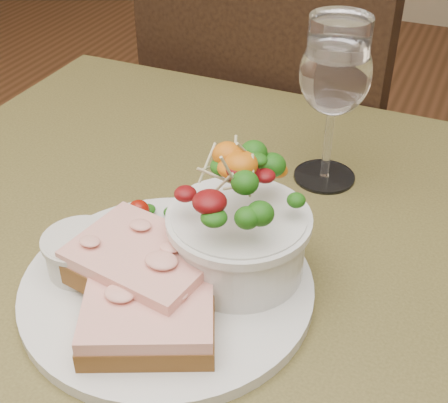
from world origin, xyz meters
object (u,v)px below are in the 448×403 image
at_px(cafe_table, 201,342).
at_px(salad_bowl, 239,217).
at_px(ramekin, 81,252).
at_px(wine_glass, 335,79).
at_px(dinner_plate, 167,286).
at_px(chair_far, 286,241).
at_px(sandwich_front, 148,321).
at_px(sandwich_back, 144,264).

distance_m(cafe_table, salad_bowl, 0.18).
height_order(ramekin, salad_bowl, salad_bowl).
bearing_deg(ramekin, cafe_table, 30.26).
xyz_separation_m(cafe_table, wine_glass, (0.06, 0.20, 0.22)).
xyz_separation_m(dinner_plate, salad_bowl, (0.05, 0.04, 0.07)).
height_order(cafe_table, dinner_plate, dinner_plate).
distance_m(cafe_table, chair_far, 0.72).
relative_size(cafe_table, sandwich_front, 6.20).
relative_size(cafe_table, ramekin, 12.66).
bearing_deg(cafe_table, dinner_plate, -107.98).
height_order(ramekin, wine_glass, wine_glass).
distance_m(sandwich_front, salad_bowl, 0.12).
xyz_separation_m(ramekin, salad_bowl, (0.13, 0.06, 0.04)).
relative_size(chair_far, sandwich_back, 6.65).
bearing_deg(sandwich_back, ramekin, -167.24).
bearing_deg(dinner_plate, chair_far, 97.46).
height_order(sandwich_front, salad_bowl, salad_bowl).
relative_size(sandwich_front, sandwich_back, 0.95).
xyz_separation_m(dinner_plate, wine_glass, (0.08, 0.24, 0.12)).
bearing_deg(dinner_plate, sandwich_front, -75.13).
relative_size(ramekin, salad_bowl, 0.50).
xyz_separation_m(cafe_table, dinner_plate, (-0.01, -0.04, 0.11)).
relative_size(sandwich_front, salad_bowl, 1.02).
relative_size(chair_far, wine_glass, 5.14).
relative_size(dinner_plate, ramekin, 4.16).
distance_m(chair_far, wine_glass, 0.73).
height_order(cafe_table, ramekin, ramekin).
height_order(sandwich_back, wine_glass, wine_glass).
xyz_separation_m(cafe_table, sandwich_back, (-0.03, -0.05, 0.14)).
height_order(sandwich_back, ramekin, sandwich_back).
relative_size(dinner_plate, sandwich_front, 2.04).
bearing_deg(cafe_table, ramekin, -149.74).
height_order(dinner_plate, salad_bowl, salad_bowl).
relative_size(dinner_plate, sandwich_back, 1.94).
height_order(cafe_table, chair_far, chair_far).
xyz_separation_m(dinner_plate, sandwich_back, (-0.02, -0.01, 0.03)).
xyz_separation_m(dinner_plate, ramekin, (-0.08, -0.01, 0.03)).
bearing_deg(wine_glass, salad_bowl, -97.41).
distance_m(cafe_table, wine_glass, 0.31).
height_order(chair_far, ramekin, chair_far).
distance_m(chair_far, salad_bowl, 0.82).
height_order(salad_bowl, wine_glass, wine_glass).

